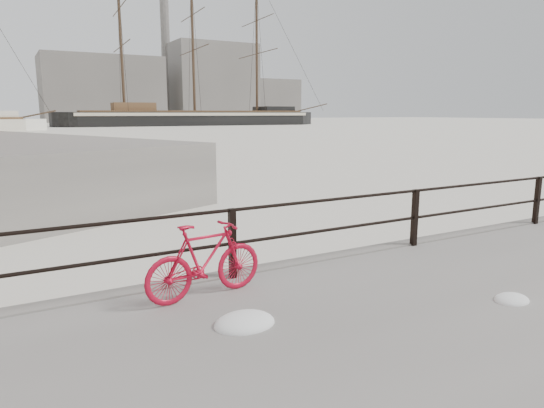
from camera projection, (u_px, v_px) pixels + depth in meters
name	position (u px, v px, depth m)	size (l,w,h in m)	color
ground	(406.00, 262.00, 8.77)	(400.00, 400.00, 0.00)	white
guardrail	(415.00, 218.00, 8.48)	(28.00, 0.10, 1.00)	black
bicycle	(205.00, 260.00, 6.09)	(1.61, 0.24, 0.97)	#B50C26
barque_black	(195.00, 125.00, 101.03)	(62.13, 20.33, 35.01)	black
industrial_west	(102.00, 90.00, 136.88)	(32.00, 18.00, 18.00)	gray
industrial_mid	(211.00, 83.00, 157.31)	(26.00, 20.00, 24.00)	gray
industrial_east	(266.00, 100.00, 173.51)	(20.00, 16.00, 14.00)	gray
smokestack	(166.00, 50.00, 153.54)	(2.80, 2.80, 44.00)	gray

